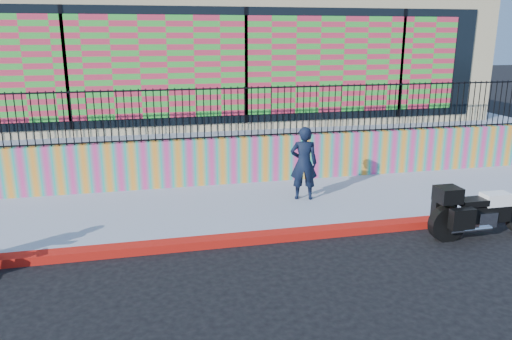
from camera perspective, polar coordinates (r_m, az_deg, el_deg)
name	(u,v)px	position (r m, az deg, el deg)	size (l,w,h in m)	color
ground	(293,238)	(9.25, 4.25, -7.78)	(90.00, 90.00, 0.00)	black
red_curb	(293,234)	(9.22, 4.26, -7.35)	(16.00, 0.30, 0.15)	red
sidewalk	(270,205)	(10.70, 1.66, -4.05)	(16.00, 3.00, 0.15)	#979EB5
mural_wall	(254,159)	(12.01, -0.23, 1.23)	(16.00, 0.20, 1.10)	#DC3A83
metal_fence	(254,112)	(11.79, -0.24, 6.66)	(15.80, 0.04, 1.20)	black
elevated_platform	(221,126)	(16.93, -4.05, 5.07)	(16.00, 10.00, 1.25)	#979EB5
storefront_building	(220,46)	(16.46, -4.10, 13.96)	(14.00, 8.06, 4.00)	tan
police_motorcycle	(485,208)	(10.00, 24.67, -3.93)	(2.17, 0.72, 1.35)	black
police_officer	(304,163)	(10.71, 5.48, 0.77)	(0.58, 0.38, 1.59)	black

